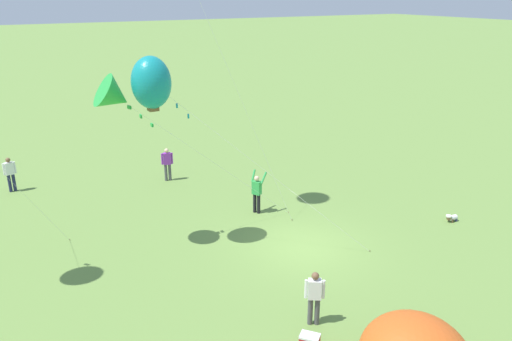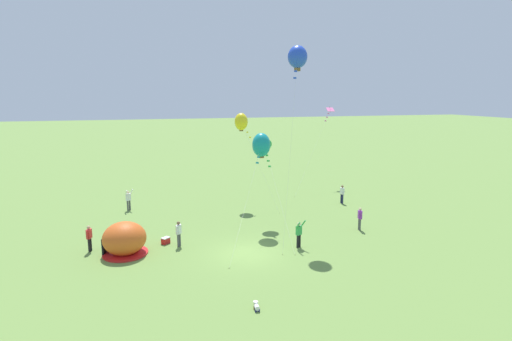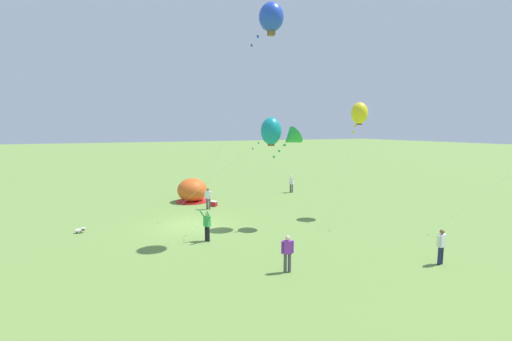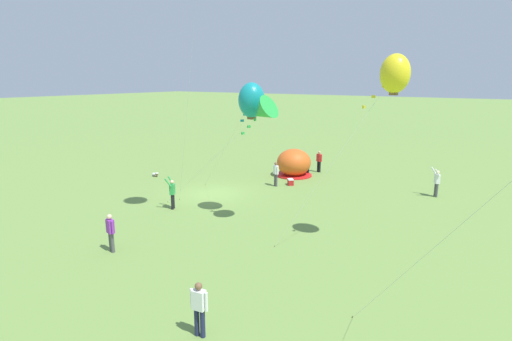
{
  "view_description": "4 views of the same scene",
  "coord_description": "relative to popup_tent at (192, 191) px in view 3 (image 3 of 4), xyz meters",
  "views": [
    {
      "loc": [
        -13.81,
        9.91,
        9.21
      ],
      "look_at": [
        1.69,
        1.15,
        2.78
      ],
      "focal_mm": 35.0,
      "sensor_mm": 36.0,
      "label": 1
    },
    {
      "loc": [
        -5.98,
        -23.27,
        9.94
      ],
      "look_at": [
        2.36,
        5.85,
        4.2
      ],
      "focal_mm": 28.0,
      "sensor_mm": 36.0,
      "label": 2
    },
    {
      "loc": [
        22.15,
        -5.51,
        6.47
      ],
      "look_at": [
        1.19,
        4.27,
        3.63
      ],
      "focal_mm": 24.0,
      "sensor_mm": 36.0,
      "label": 3
    },
    {
      "loc": [
        19.33,
        16.23,
        7.4
      ],
      "look_at": [
        0.62,
        3.81,
        2.19
      ],
      "focal_mm": 28.0,
      "sensor_mm": 36.0,
      "label": 4
    }
  ],
  "objects": [
    {
      "name": "kite_yellow",
      "position": [
        10.07,
        9.81,
        6.57
      ],
      "size": [
        2.9,
        4.74,
        8.36
      ],
      "color": "silver",
      "rests_on": "ground"
    },
    {
      "name": "kite_blue",
      "position": [
        12.1,
        1.54,
        11.55
      ],
      "size": [
        3.23,
        5.14,
        13.33
      ],
      "color": "silver",
      "rests_on": "ground"
    },
    {
      "name": "person_with_toddler",
      "position": [
        19.03,
        7.14,
        -0.03
      ],
      "size": [
        0.29,
        0.59,
        1.72
      ],
      "color": "#1E2347",
      "rests_on": "ground"
    },
    {
      "name": "person_center_field",
      "position": [
        3.42,
        0.41,
        -0.03
      ],
      "size": [
        0.4,
        0.51,
        1.72
      ],
      "color": "#4C4C51",
      "rests_on": "ground"
    },
    {
      "name": "toddler_crawling",
      "position": [
        6.18,
        -8.71,
        -0.82
      ],
      "size": [
        0.27,
        0.55,
        0.32
      ],
      "color": "white",
      "rests_on": "ground"
    },
    {
      "name": "popup_tent",
      "position": [
        0.0,
        0.0,
        0.0
      ],
      "size": [
        2.81,
        2.81,
        2.1
      ],
      "color": "#D8591E",
      "rests_on": "ground"
    },
    {
      "name": "kite_teal",
      "position": [
        9.84,
        2.75,
        5.31
      ],
      "size": [
        4.65,
        7.39,
        7.2
      ],
      "color": "silver",
      "rests_on": "ground"
    },
    {
      "name": "person_strolling",
      "position": [
        -0.02,
        10.25,
        0.0
      ],
      "size": [
        0.72,
        0.67,
        1.89
      ],
      "color": "#4C4C51",
      "rests_on": "ground"
    },
    {
      "name": "person_flying_kite",
      "position": [
        11.02,
        -1.99,
        0.0
      ],
      "size": [
        0.72,
        0.65,
        1.89
      ],
      "color": "black",
      "rests_on": "ground"
    },
    {
      "name": "ground_plane",
      "position": [
        7.39,
        -2.01,
        -1.0
      ],
      "size": [
        300.0,
        300.0,
        0.0
      ],
      "primitive_type": "plane",
      "color": "olive"
    },
    {
      "name": "cooler_box",
      "position": [
        2.59,
        1.14,
        -0.78
      ],
      "size": [
        0.64,
        0.62,
        0.44
      ],
      "color": "red",
      "rests_on": "ground"
    },
    {
      "name": "kite_green",
      "position": [
        10.5,
        3.83,
        4.84
      ],
      "size": [
        1.29,
        7.77,
        6.62
      ],
      "color": "silver",
      "rests_on": "ground"
    },
    {
      "name": "person_far_back",
      "position": [
        -2.19,
        1.11,
        -0.03
      ],
      "size": [
        0.35,
        0.56,
        1.72
      ],
      "color": "black",
      "rests_on": "ground"
    },
    {
      "name": "person_watching_sky",
      "position": [
        16.72,
        0.03,
        -0.03
      ],
      "size": [
        0.32,
        0.58,
        1.72
      ],
      "color": "#4C4C51",
      "rests_on": "ground"
    }
  ]
}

